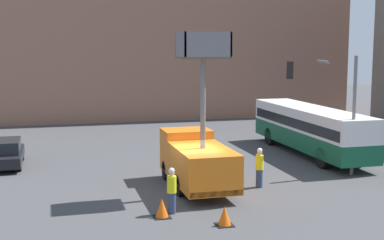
# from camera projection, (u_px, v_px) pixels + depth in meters

# --- Properties ---
(ground_plane) EXTENTS (120.00, 120.00, 0.00)m
(ground_plane) POSITION_uv_depth(u_px,v_px,m) (192.00, 194.00, 24.17)
(ground_plane) COLOR #424244
(building_backdrop_far) EXTENTS (44.00, 10.00, 13.80)m
(building_backdrop_far) POSITION_uv_depth(u_px,v_px,m) (115.00, 44.00, 50.91)
(building_backdrop_far) COLOR #936651
(building_backdrop_far) RESTS_ON ground_plane
(utility_truck) EXTENTS (2.36, 6.04, 7.24)m
(utility_truck) POSITION_uv_depth(u_px,v_px,m) (197.00, 157.00, 24.92)
(utility_truck) COLOR orange
(utility_truck) RESTS_ON ground_plane
(city_bus) EXTENTS (2.45, 11.82, 2.91)m
(city_bus) POSITION_uv_depth(u_px,v_px,m) (310.00, 127.00, 32.87)
(city_bus) COLOR #145638
(city_bus) RESTS_ON ground_plane
(traffic_light_pole) EXTENTS (3.42, 3.17, 6.17)m
(traffic_light_pole) POSITION_uv_depth(u_px,v_px,m) (331.00, 95.00, 27.43)
(traffic_light_pole) COLOR slate
(traffic_light_pole) RESTS_ON ground_plane
(road_worker_near_truck) EXTENTS (0.38, 0.38, 1.87)m
(road_worker_near_truck) POSITION_uv_depth(u_px,v_px,m) (172.00, 191.00, 21.26)
(road_worker_near_truck) COLOR navy
(road_worker_near_truck) RESTS_ON ground_plane
(road_worker_directing) EXTENTS (0.38, 0.38, 1.90)m
(road_worker_directing) POSITION_uv_depth(u_px,v_px,m) (259.00, 168.00, 25.22)
(road_worker_directing) COLOR navy
(road_worker_directing) RESTS_ON ground_plane
(traffic_cone_near_truck) EXTENTS (0.66, 0.66, 0.76)m
(traffic_cone_near_truck) POSITION_uv_depth(u_px,v_px,m) (162.00, 208.00, 20.85)
(traffic_cone_near_truck) COLOR black
(traffic_cone_near_truck) RESTS_ON ground_plane
(traffic_cone_mid_road) EXTENTS (0.65, 0.65, 0.74)m
(traffic_cone_mid_road) POSITION_uv_depth(u_px,v_px,m) (225.00, 216.00, 19.91)
(traffic_cone_mid_road) COLOR black
(traffic_cone_mid_road) RESTS_ON ground_plane
(parked_car_curbside) EXTENTS (1.78, 4.56, 1.53)m
(parked_car_curbside) POSITION_uv_depth(u_px,v_px,m) (6.00, 153.00, 29.61)
(parked_car_curbside) COLOR black
(parked_car_curbside) RESTS_ON ground_plane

